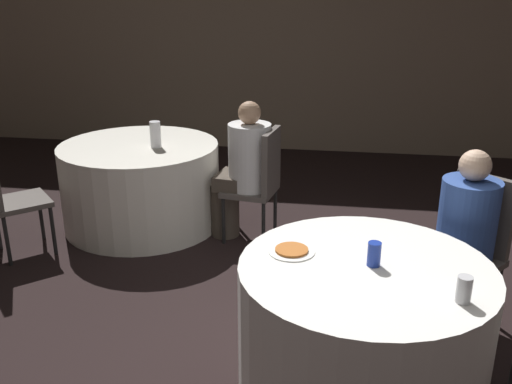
# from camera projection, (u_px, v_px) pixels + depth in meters

# --- Properties ---
(wall_back) EXTENTS (16.00, 0.06, 2.80)m
(wall_back) POSITION_uv_depth(u_px,v_px,m) (340.00, 37.00, 6.78)
(wall_back) COLOR gray
(wall_back) RESTS_ON ground_plane
(table_near) EXTENTS (1.26, 1.26, 0.73)m
(table_near) POSITION_uv_depth(u_px,v_px,m) (362.00, 330.00, 2.90)
(table_near) COLOR white
(table_near) RESTS_ON ground_plane
(table_far) EXTENTS (1.35, 1.35, 0.73)m
(table_far) POSITION_uv_depth(u_px,v_px,m) (141.00, 185.00, 4.96)
(table_far) COLOR white
(table_far) RESTS_ON ground_plane
(chair_near_northeast) EXTENTS (0.56, 0.56, 0.94)m
(chair_near_northeast) POSITION_uv_depth(u_px,v_px,m) (473.00, 239.00, 3.48)
(chair_near_northeast) COLOR #59514C
(chair_near_northeast) RESTS_ON ground_plane
(chair_far_east) EXTENTS (0.46, 0.46, 0.94)m
(chair_far_east) POSITION_uv_depth(u_px,v_px,m) (261.00, 177.00, 4.58)
(chair_far_east) COLOR #59514C
(chair_far_east) RESTS_ON ground_plane
(chair_far_southwest) EXTENTS (0.57, 0.57, 0.94)m
(chair_far_southwest) POSITION_uv_depth(u_px,v_px,m) (5.00, 189.00, 4.31)
(chair_far_southwest) COLOR #59514C
(chair_far_southwest) RESTS_ON ground_plane
(person_blue_shirt) EXTENTS (0.47, 0.48, 1.13)m
(person_blue_shirt) POSITION_uv_depth(u_px,v_px,m) (459.00, 243.00, 3.37)
(person_blue_shirt) COLOR black
(person_blue_shirt) RESTS_ON ground_plane
(person_white_shirt) EXTENTS (0.51, 0.38, 1.16)m
(person_white_shirt) POSITION_uv_depth(u_px,v_px,m) (242.00, 171.00, 4.61)
(person_white_shirt) COLOR #4C4238
(person_white_shirt) RESTS_ON ground_plane
(pizza_plate_near) EXTENTS (0.24, 0.24, 0.02)m
(pizza_plate_near) POSITION_uv_depth(u_px,v_px,m) (292.00, 250.00, 2.91)
(pizza_plate_near) COLOR white
(pizza_plate_near) RESTS_ON table_near
(soda_can_silver) EXTENTS (0.07, 0.07, 0.12)m
(soda_can_silver) POSITION_uv_depth(u_px,v_px,m) (464.00, 289.00, 2.44)
(soda_can_silver) COLOR silver
(soda_can_silver) RESTS_ON table_near
(soda_can_blue) EXTENTS (0.07, 0.07, 0.12)m
(soda_can_blue) POSITION_uv_depth(u_px,v_px,m) (374.00, 254.00, 2.76)
(soda_can_blue) COLOR #1E38A5
(soda_can_blue) RESTS_ON table_near
(bottle_far) EXTENTS (0.09, 0.09, 0.22)m
(bottle_far) POSITION_uv_depth(u_px,v_px,m) (155.00, 134.00, 4.72)
(bottle_far) COLOR white
(bottle_far) RESTS_ON table_far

